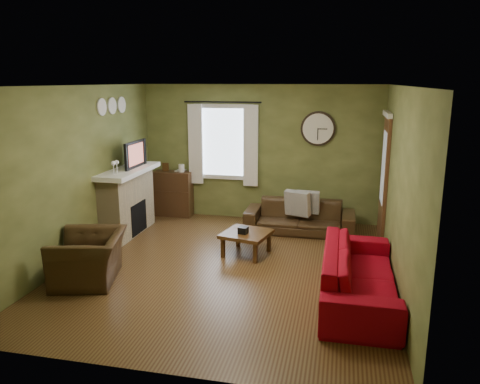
% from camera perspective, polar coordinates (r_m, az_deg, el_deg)
% --- Properties ---
extents(floor, '(4.60, 5.20, 0.00)m').
position_cam_1_polar(floor, '(6.93, -1.54, -9.19)').
color(floor, '#4E351B').
rests_on(floor, ground).
extents(ceiling, '(4.60, 5.20, 0.00)m').
position_cam_1_polar(ceiling, '(6.40, -1.69, 12.84)').
color(ceiling, white).
rests_on(ceiling, ground).
extents(wall_left, '(0.00, 5.20, 2.60)m').
position_cam_1_polar(wall_left, '(7.43, -19.09, 2.10)').
color(wall_left, olive).
rests_on(wall_left, ground).
extents(wall_right, '(0.00, 5.20, 2.60)m').
position_cam_1_polar(wall_right, '(6.40, 18.81, 0.38)').
color(wall_right, olive).
rests_on(wall_right, ground).
extents(wall_back, '(4.60, 0.00, 2.60)m').
position_cam_1_polar(wall_back, '(9.05, 2.39, 4.74)').
color(wall_back, olive).
rests_on(wall_back, ground).
extents(wall_front, '(4.60, 0.00, 2.60)m').
position_cam_1_polar(wall_front, '(4.16, -10.36, -5.98)').
color(wall_front, olive).
rests_on(wall_front, ground).
extents(fireplace, '(0.40, 1.40, 1.10)m').
position_cam_1_polar(fireplace, '(8.48, -13.55, -1.39)').
color(fireplace, tan).
rests_on(fireplace, floor).
extents(firebox, '(0.04, 0.60, 0.55)m').
position_cam_1_polar(firebox, '(8.47, -12.30, -3.10)').
color(firebox, black).
rests_on(firebox, fireplace).
extents(mantel, '(0.58, 1.60, 0.08)m').
position_cam_1_polar(mantel, '(8.34, -13.59, 2.52)').
color(mantel, white).
rests_on(mantel, fireplace).
extents(tv, '(0.08, 0.60, 0.35)m').
position_cam_1_polar(tv, '(8.43, -13.10, 4.13)').
color(tv, black).
rests_on(tv, mantel).
extents(tv_screen, '(0.02, 0.62, 0.36)m').
position_cam_1_polar(tv_screen, '(8.39, -12.62, 4.50)').
color(tv_screen, '#994C3F').
rests_on(tv_screen, mantel).
extents(medallion_left, '(0.28, 0.28, 0.03)m').
position_cam_1_polar(medallion_left, '(8.00, -16.50, 9.92)').
color(medallion_left, white).
rests_on(medallion_left, wall_left).
extents(medallion_mid, '(0.28, 0.28, 0.03)m').
position_cam_1_polar(medallion_mid, '(8.31, -15.33, 10.10)').
color(medallion_mid, white).
rests_on(medallion_mid, wall_left).
extents(medallion_right, '(0.28, 0.28, 0.03)m').
position_cam_1_polar(medallion_right, '(8.62, -14.25, 10.27)').
color(medallion_right, white).
rests_on(medallion_right, wall_left).
extents(window_pane, '(1.00, 0.02, 1.30)m').
position_cam_1_polar(window_pane, '(9.15, -1.96, 6.11)').
color(window_pane, silver).
rests_on(window_pane, wall_back).
extents(curtain_rod, '(0.03, 0.03, 1.50)m').
position_cam_1_polar(curtain_rod, '(8.98, -2.16, 10.90)').
color(curtain_rod, black).
rests_on(curtain_rod, wall_back).
extents(curtain_left, '(0.28, 0.04, 1.55)m').
position_cam_1_polar(curtain_left, '(9.21, -5.45, 5.79)').
color(curtain_left, white).
rests_on(curtain_left, wall_back).
extents(curtain_right, '(0.28, 0.04, 1.55)m').
position_cam_1_polar(curtain_right, '(8.93, 1.31, 5.61)').
color(curtain_right, white).
rests_on(curtain_right, wall_back).
extents(wall_clock, '(0.64, 0.06, 0.64)m').
position_cam_1_polar(wall_clock, '(8.81, 9.49, 7.62)').
color(wall_clock, white).
rests_on(wall_clock, wall_back).
extents(door, '(0.05, 0.90, 2.10)m').
position_cam_1_polar(door, '(8.25, 17.15, 1.53)').
color(door, brown).
rests_on(door, floor).
extents(bookshelf, '(0.76, 0.32, 0.90)m').
position_cam_1_polar(bookshelf, '(9.49, -8.14, -0.19)').
color(bookshelf, '#3F2716').
rests_on(bookshelf, floor).
extents(book, '(0.20, 0.26, 0.02)m').
position_cam_1_polar(book, '(9.46, -7.74, 2.94)').
color(book, '#412810').
rests_on(book, bookshelf).
extents(sofa_brown, '(1.93, 0.76, 0.56)m').
position_cam_1_polar(sofa_brown, '(8.47, 7.28, -3.02)').
color(sofa_brown, '#322212').
rests_on(sofa_brown, floor).
extents(pillow_left, '(0.47, 0.27, 0.45)m').
position_cam_1_polar(pillow_left, '(8.34, 7.01, -1.37)').
color(pillow_left, gray).
rests_on(pillow_left, sofa_brown).
extents(pillow_right, '(0.41, 0.15, 0.41)m').
position_cam_1_polar(pillow_right, '(8.44, 8.27, -1.22)').
color(pillow_right, gray).
rests_on(pillow_right, sofa_brown).
extents(sofa_red, '(0.88, 2.25, 0.66)m').
position_cam_1_polar(sofa_red, '(6.08, 14.33, -9.63)').
color(sofa_red, maroon).
rests_on(sofa_red, floor).
extents(armchair, '(1.12, 1.20, 0.66)m').
position_cam_1_polar(armchair, '(6.71, -17.92, -7.64)').
color(armchair, '#322212').
rests_on(armchair, floor).
extents(coffee_table, '(0.82, 0.82, 0.36)m').
position_cam_1_polar(coffee_table, '(7.37, 0.78, -6.26)').
color(coffee_table, '#412810').
rests_on(coffee_table, floor).
extents(tissue_box, '(0.16, 0.16, 0.10)m').
position_cam_1_polar(tissue_box, '(7.24, 0.38, -4.79)').
color(tissue_box, black).
rests_on(tissue_box, coffee_table).
extents(wine_glass_a, '(0.08, 0.08, 0.22)m').
position_cam_1_polar(wine_glass_a, '(7.85, -15.16, 2.86)').
color(wine_glass_a, white).
rests_on(wine_glass_a, mantel).
extents(wine_glass_b, '(0.07, 0.07, 0.21)m').
position_cam_1_polar(wine_glass_b, '(7.95, -14.78, 3.00)').
color(wine_glass_b, white).
rests_on(wine_glass_b, mantel).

